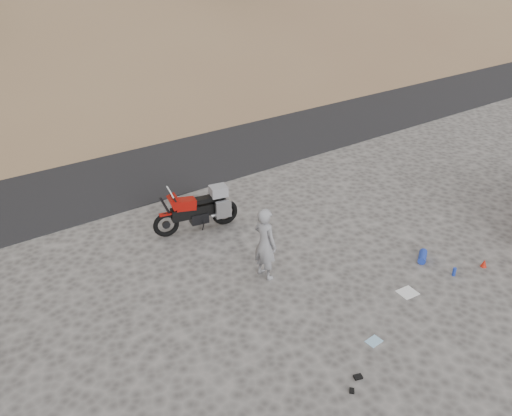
% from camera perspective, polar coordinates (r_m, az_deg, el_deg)
% --- Properties ---
extents(ground, '(140.00, 140.00, 0.00)m').
position_cam_1_polar(ground, '(10.97, 5.34, -9.27)').
color(ground, '#464340').
rests_on(ground, ground).
extents(road, '(120.00, 7.00, 0.05)m').
position_cam_1_polar(road, '(17.81, -13.62, 5.71)').
color(road, black).
rests_on(road, ground).
extents(motorcycle, '(2.25, 0.91, 1.35)m').
position_cam_1_polar(motorcycle, '(12.82, -6.43, -0.15)').
color(motorcycle, black).
rests_on(motorcycle, ground).
extents(man, '(0.49, 0.67, 1.72)m').
position_cam_1_polar(man, '(11.33, 1.00, -7.72)').
color(man, gray).
rests_on(man, ground).
extents(gear_white_cloth, '(0.42, 0.38, 0.01)m').
position_cam_1_polar(gear_white_cloth, '(11.31, 16.93, -9.23)').
color(gear_white_cloth, white).
rests_on(gear_white_cloth, ground).
extents(gear_blue_mat, '(0.48, 0.40, 0.18)m').
position_cam_1_polar(gear_blue_mat, '(12.42, 18.50, -5.28)').
color(gear_blue_mat, '#1B34A4').
rests_on(gear_blue_mat, ground).
extents(gear_bottle, '(0.08, 0.08, 0.20)m').
position_cam_1_polar(gear_bottle, '(12.12, 21.71, -6.79)').
color(gear_bottle, '#1B34A4').
rests_on(gear_bottle, ground).
extents(gear_funnel, '(0.16, 0.16, 0.18)m').
position_cam_1_polar(gear_funnel, '(12.70, 24.62, -5.76)').
color(gear_funnel, red).
rests_on(gear_funnel, ground).
extents(gear_glove_a, '(0.17, 0.14, 0.04)m').
position_cam_1_polar(gear_glove_a, '(9.28, 11.59, -18.38)').
color(gear_glove_a, black).
rests_on(gear_glove_a, ground).
extents(gear_glove_b, '(0.13, 0.13, 0.04)m').
position_cam_1_polar(gear_glove_b, '(9.06, 10.90, -19.82)').
color(gear_glove_b, black).
rests_on(gear_glove_b, ground).
extents(gear_blue_cloth, '(0.31, 0.23, 0.01)m').
position_cam_1_polar(gear_blue_cloth, '(9.98, 13.32, -14.60)').
color(gear_blue_cloth, '#90BFDF').
rests_on(gear_blue_cloth, ground).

